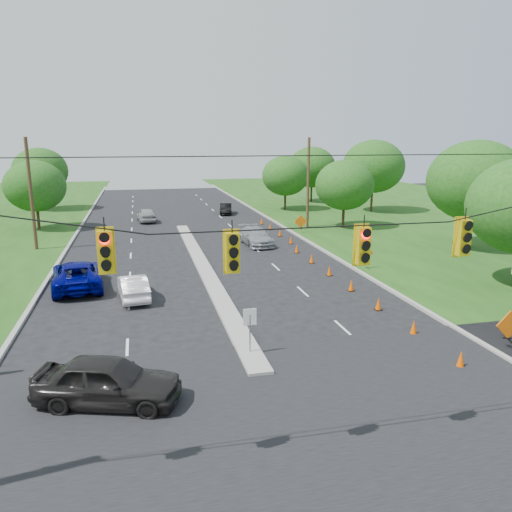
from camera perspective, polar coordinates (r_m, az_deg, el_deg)
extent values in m
plane|color=black|center=(16.12, 4.28, -19.90)|extent=(160.00, 160.00, 0.00)
cube|color=black|center=(16.12, 4.28, -19.90)|extent=(160.00, 14.00, 0.02)
cube|color=gray|center=(44.13, -20.71, 0.83)|extent=(0.25, 110.00, 0.16)
cube|color=gray|center=(46.01, 5.06, 2.11)|extent=(0.25, 110.00, 0.16)
cube|color=gray|center=(35.22, -6.04, -1.35)|extent=(1.00, 34.00, 0.18)
cylinder|color=gray|center=(20.85, -0.70, -9.04)|extent=(0.06, 0.06, 1.80)
cube|color=white|center=(20.56, -0.70, -6.98)|extent=(0.55, 0.04, 0.70)
cylinder|color=black|center=(12.69, 6.18, 5.02)|extent=(24.00, 0.04, 0.04)
cube|color=yellow|center=(12.14, -16.78, 0.44)|extent=(0.34, 0.24, 1.00)
cube|color=yellow|center=(12.35, -2.72, 0.37)|extent=(0.34, 0.24, 1.00)
cube|color=yellow|center=(13.42, 12.13, 1.12)|extent=(0.34, 0.24, 1.00)
cube|color=yellow|center=(14.93, 22.62, 1.94)|extent=(0.34, 0.24, 1.00)
cylinder|color=#422D1C|center=(43.85, -24.31, 6.41)|extent=(0.28, 0.28, 9.00)
cylinder|color=#422D1C|center=(50.85, 5.98, 8.27)|extent=(0.28, 0.28, 9.00)
cone|color=#F65100|center=(21.61, 22.35, -10.85)|extent=(0.32, 0.32, 0.70)
cone|color=#F65100|center=(24.30, 17.57, -7.79)|extent=(0.32, 0.32, 0.70)
cone|color=#F65100|center=(27.17, 13.82, -5.31)|extent=(0.32, 0.32, 0.70)
cone|color=#F65100|center=(30.17, 10.83, -3.31)|extent=(0.32, 0.32, 0.70)
cone|color=#F65100|center=(33.27, 8.39, -1.66)|extent=(0.32, 0.32, 0.70)
cone|color=#F65100|center=(36.44, 6.38, -0.29)|extent=(0.32, 0.32, 0.70)
cone|color=#F65100|center=(39.67, 4.69, 0.85)|extent=(0.32, 0.32, 0.70)
cone|color=#F65100|center=(43.11, 4.02, 1.86)|extent=(0.32, 0.32, 0.70)
cone|color=#F65100|center=(46.40, 2.74, 2.68)|extent=(0.32, 0.32, 0.70)
cone|color=#F65100|center=(49.72, 1.63, 3.40)|extent=(0.32, 0.32, 0.70)
cone|color=#F65100|center=(53.07, 0.65, 4.02)|extent=(0.32, 0.32, 0.70)
cube|color=black|center=(24.01, 26.83, -8.37)|extent=(0.06, 0.58, 0.26)
cube|color=black|center=(24.01, 26.83, -8.37)|extent=(0.06, 0.58, 0.26)
cube|color=orange|center=(23.81, 26.98, -7.02)|extent=(1.27, 0.05, 1.27)
cube|color=black|center=(35.27, 12.27, -0.64)|extent=(0.06, 0.58, 0.26)
cube|color=black|center=(35.27, 12.27, -0.64)|extent=(0.06, 0.58, 0.26)
cube|color=orange|center=(35.14, 12.32, 0.31)|extent=(1.27, 0.05, 1.27)
cube|color=black|center=(48.00, 5.12, 3.24)|extent=(0.06, 0.58, 0.26)
cube|color=black|center=(48.00, 5.12, 3.24)|extent=(0.06, 0.58, 0.26)
cube|color=orange|center=(47.90, 5.13, 3.95)|extent=(1.27, 0.05, 1.27)
cylinder|color=black|center=(54.27, -23.63, 4.10)|extent=(0.28, 0.28, 2.52)
ellipsoid|color=#194C14|center=(53.93, -23.94, 7.32)|extent=(5.88, 5.88, 5.04)
cylinder|color=black|center=(69.25, -23.17, 6.03)|extent=(0.28, 0.28, 2.88)
ellipsoid|color=#194C14|center=(68.97, -23.44, 8.93)|extent=(6.72, 6.72, 5.76)
cylinder|color=black|center=(44.18, 23.33, 2.76)|extent=(0.28, 0.28, 3.24)
ellipsoid|color=#194C14|center=(43.71, 23.80, 7.86)|extent=(7.56, 7.56, 6.48)
cylinder|color=black|center=(51.56, 9.94, 4.58)|extent=(0.28, 0.28, 2.52)
ellipsoid|color=#194C14|center=(51.21, 10.08, 7.99)|extent=(5.88, 5.88, 5.04)
cylinder|color=black|center=(63.86, 13.08, 6.39)|extent=(0.28, 0.28, 3.24)
ellipsoid|color=#194C14|center=(63.53, 13.26, 9.94)|extent=(7.56, 7.56, 6.48)
cylinder|color=black|center=(72.40, 6.34, 7.27)|extent=(0.28, 0.28, 2.88)
ellipsoid|color=#194C14|center=(72.13, 6.41, 10.05)|extent=(6.72, 6.72, 5.76)
cylinder|color=black|center=(63.95, 3.34, 6.39)|extent=(0.28, 0.28, 2.52)
ellipsoid|color=#194C14|center=(63.66, 3.38, 9.14)|extent=(5.88, 5.88, 5.04)
imported|color=black|center=(18.03, -16.58, -13.55)|extent=(5.31, 3.39, 1.68)
imported|color=white|center=(28.98, -13.87, -3.45)|extent=(1.92, 4.32, 1.38)
imported|color=#00026F|center=(31.94, -19.78, -2.03)|extent=(3.44, 6.30, 1.67)
imported|color=gray|center=(42.53, -0.02, 2.27)|extent=(2.38, 5.20, 1.48)
imported|color=#9D9D9D|center=(55.95, -12.43, 4.61)|extent=(2.26, 4.61, 1.51)
imported|color=black|center=(60.56, -3.47, 5.42)|extent=(2.05, 4.11, 1.30)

